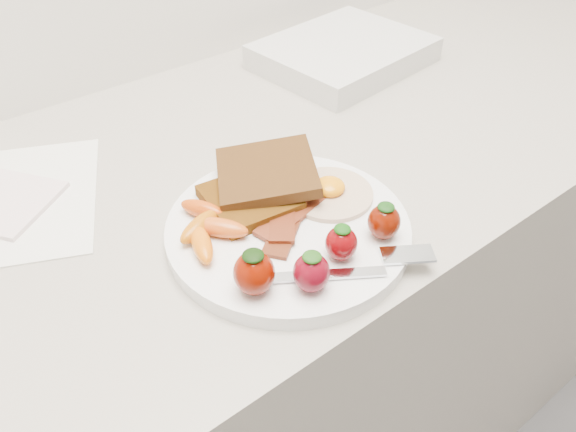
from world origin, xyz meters
TOP-DOWN VIEW (x-y plane):
  - counter at (0.00, 1.70)m, footprint 2.00×0.60m
  - plate at (-0.01, 1.55)m, footprint 0.27×0.27m
  - toast_lower at (-0.02, 1.60)m, footprint 0.10×0.10m
  - toast_upper at (0.01, 1.61)m, footprint 0.16×0.16m
  - fried_egg at (0.06, 1.56)m, footprint 0.11×0.11m
  - bacon_strips at (-0.01, 1.55)m, footprint 0.12×0.11m
  - baby_carrots at (-0.09, 1.59)m, footprint 0.08×0.11m
  - strawberries at (-0.03, 1.47)m, footprint 0.19×0.07m
  - fork at (0.01, 1.45)m, footprint 0.18×0.10m
  - paper_sheet at (-0.23, 1.79)m, footprint 0.26×0.29m
  - appliance at (0.34, 1.84)m, footprint 0.29×0.24m

SIDE VIEW (x-z plane):
  - counter at x=0.00m, z-range 0.00..0.90m
  - paper_sheet at x=-0.23m, z-range 0.90..0.90m
  - plate at x=-0.01m, z-range 0.90..0.92m
  - appliance at x=0.34m, z-range 0.90..0.94m
  - fork at x=0.01m, z-range 0.92..0.92m
  - bacon_strips at x=-0.01m, z-range 0.92..0.93m
  - fried_egg at x=0.06m, z-range 0.91..0.93m
  - toast_lower at x=-0.02m, z-range 0.92..0.93m
  - baby_carrots at x=-0.09m, z-range 0.92..0.94m
  - toast_upper at x=0.01m, z-range 0.93..0.95m
  - strawberries at x=-0.03m, z-range 0.92..0.96m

